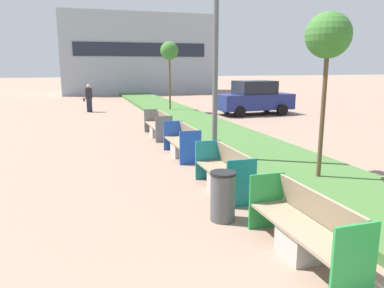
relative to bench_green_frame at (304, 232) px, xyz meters
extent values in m
cube|color=#426B33|center=(2.26, 8.29, -0.28)|extent=(2.80, 120.00, 0.18)
cube|color=#939EAD|center=(3.06, 33.67, 3.34)|extent=(14.27, 6.30, 7.42)
cube|color=#1E2333|center=(3.06, 30.47, 3.71)|extent=(11.98, 0.08, 1.20)
cube|color=#ADA8A0|center=(-0.04, 0.00, -0.16)|extent=(0.52, 0.60, 0.42)
cube|color=gray|center=(-0.04, 0.00, 0.07)|extent=(0.58, 2.06, 0.05)
cube|color=gray|center=(0.23, 0.00, 0.33)|extent=(0.14, 1.97, 0.48)
cube|color=#238C3D|center=(-0.04, -1.05, 0.10)|extent=(0.62, 0.04, 0.94)
cube|color=#238C3D|center=(-0.04, 1.05, 0.10)|extent=(0.62, 0.04, 0.94)
cube|color=#ADA8A0|center=(-0.04, 2.99, -0.16)|extent=(0.52, 0.60, 0.42)
cube|color=gray|center=(-0.04, 2.99, 0.07)|extent=(0.58, 1.87, 0.05)
cube|color=gray|center=(0.23, 2.99, 0.33)|extent=(0.14, 1.79, 0.48)
cube|color=#197A7F|center=(-0.04, 2.03, 0.10)|extent=(0.62, 0.04, 0.94)
cube|color=#197A7F|center=(-0.04, 3.94, 0.10)|extent=(0.62, 0.04, 0.94)
cube|color=#ADA8A0|center=(-0.04, 6.32, -0.16)|extent=(0.52, 0.60, 0.42)
cube|color=gray|center=(-0.04, 6.32, 0.07)|extent=(0.58, 1.89, 0.05)
cube|color=gray|center=(0.23, 6.32, 0.33)|extent=(0.14, 1.81, 0.48)
cube|color=blue|center=(-0.04, 5.36, 0.10)|extent=(0.62, 0.04, 0.94)
cube|color=blue|center=(-0.04, 7.29, 0.10)|extent=(0.62, 0.04, 0.94)
cube|color=#ADA8A0|center=(-0.04, 9.65, -0.16)|extent=(0.52, 0.60, 0.42)
cube|color=gray|center=(-0.04, 9.65, 0.07)|extent=(0.58, 2.17, 0.05)
cube|color=gray|center=(0.23, 9.65, 0.33)|extent=(0.14, 2.08, 0.48)
cube|color=slate|center=(-0.04, 8.55, 0.10)|extent=(0.62, 0.04, 0.94)
cube|color=slate|center=(-0.04, 10.76, 0.10)|extent=(0.62, 0.04, 0.94)
cylinder|color=#4C4F51|center=(-0.62, 1.54, 0.05)|extent=(0.44, 0.44, 0.83)
cylinder|color=black|center=(-0.62, 1.54, 0.49)|extent=(0.46, 0.46, 0.05)
cylinder|color=#56595B|center=(0.61, 5.22, 3.08)|extent=(0.14, 0.14, 6.90)
cylinder|color=brown|center=(2.27, 2.82, 1.16)|extent=(0.10, 0.10, 3.05)
sphere|color=#38702D|center=(2.27, 2.82, 2.95)|extent=(0.99, 0.99, 0.99)
cylinder|color=brown|center=(2.27, 16.91, 1.24)|extent=(0.10, 0.10, 3.22)
sphere|color=#38702D|center=(2.27, 16.91, 3.13)|extent=(1.03, 1.03, 1.03)
cube|color=#232633|center=(-2.21, 18.45, 0.02)|extent=(0.30, 0.22, 0.77)
cube|color=#232328|center=(-2.21, 18.45, 0.71)|extent=(0.38, 0.24, 0.62)
sphere|color=tan|center=(-2.21, 18.45, 1.13)|extent=(0.21, 0.21, 0.21)
cube|color=maroon|center=(-2.49, 18.45, 0.36)|extent=(0.12, 0.20, 0.18)
cube|color=navy|center=(6.48, 14.55, 0.35)|extent=(4.29, 1.99, 0.84)
cube|color=black|center=(6.48, 14.55, 1.13)|extent=(2.18, 1.66, 0.72)
cylinder|color=black|center=(7.74, 13.65, -0.07)|extent=(0.60, 0.20, 0.60)
cylinder|color=black|center=(7.74, 15.45, -0.07)|extent=(0.60, 0.20, 0.60)
cylinder|color=black|center=(5.22, 13.65, -0.07)|extent=(0.60, 0.20, 0.60)
cylinder|color=black|center=(5.22, 15.45, -0.07)|extent=(0.60, 0.20, 0.60)
camera|label=1|loc=(-2.99, -4.24, 2.32)|focal=35.00mm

